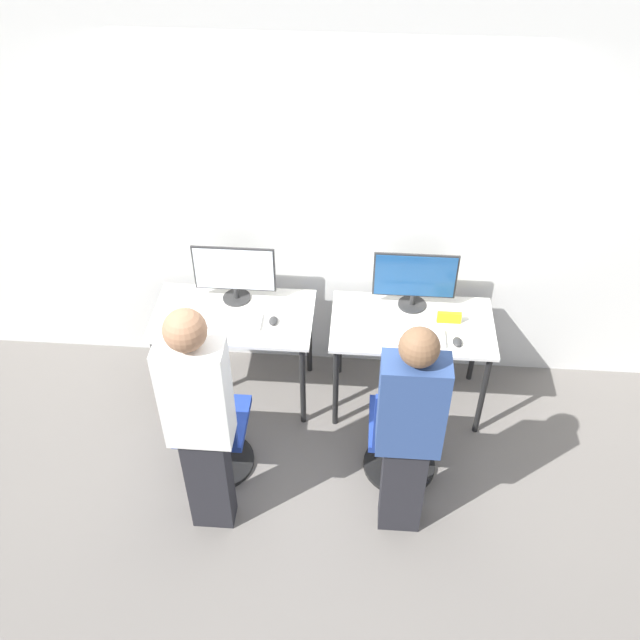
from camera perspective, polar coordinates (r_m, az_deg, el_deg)
ground_plane at (r=5.10m, az=-0.10°, el=-8.53°), size 20.00×20.00×0.00m
wall_back at (r=4.75m, az=0.56°, el=9.50°), size 12.00×0.05×2.80m
desk_left at (r=4.92m, az=-6.91°, el=-0.39°), size 1.09×0.62×0.75m
monitor_left at (r=4.85m, az=-6.86°, el=3.81°), size 0.56×0.19×0.43m
keyboard_left at (r=4.80m, az=-7.15°, el=-0.03°), size 0.41×0.17×0.02m
mouse_left at (r=4.76m, az=-3.75°, el=-0.06°), size 0.06×0.09×0.03m
office_chair_left at (r=4.64m, az=-8.63°, el=-8.99°), size 0.48×0.48×0.88m
person_left at (r=3.98m, az=-9.61°, el=-7.82°), size 0.36×0.22×1.69m
desk_right at (r=4.86m, az=7.32°, el=-1.09°), size 1.09×0.62×0.75m
monitor_right at (r=4.80m, az=7.59°, el=3.27°), size 0.56×0.19×0.43m
keyboard_right at (r=4.68m, az=7.47°, el=-1.39°), size 0.41×0.17×0.02m
mouse_right at (r=4.68m, az=10.93°, el=-1.73°), size 0.06×0.09×0.03m
office_chair_right at (r=4.60m, az=6.66°, el=-9.31°), size 0.48×0.48×0.88m
person_right at (r=3.98m, az=7.13°, el=-8.72°), size 0.36×0.21×1.59m
placard_right at (r=4.82m, az=10.29°, el=0.20°), size 0.16×0.03×0.08m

